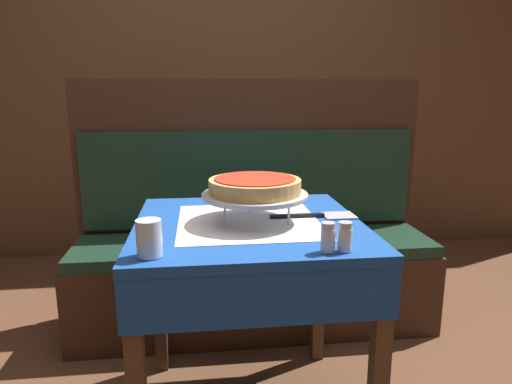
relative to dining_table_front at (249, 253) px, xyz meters
name	(u,v)px	position (x,y,z in m)	size (l,w,h in m)	color
dining_table_front	(249,253)	(0.00, 0.00, 0.00)	(0.76, 0.76, 0.76)	#194799
dining_table_rear	(256,179)	(0.20, 1.44, -0.02)	(0.61, 0.61, 0.76)	red
booth_bench	(254,256)	(0.10, 0.73, -0.29)	(1.80, 0.48, 1.25)	#3D2316
back_wall_panel	(221,90)	(0.00, 1.89, 0.55)	(6.00, 0.04, 2.40)	brown
pizza_pan_stand	(255,196)	(0.02, 0.00, 0.20)	(0.36, 0.36, 0.10)	#ADADB2
deep_dish_pizza	(255,186)	(0.02, 0.00, 0.24)	(0.31, 0.31, 0.05)	tan
pizza_server	(317,216)	(0.25, 0.03, 0.12)	(0.30, 0.10, 0.01)	#BCBCC1
water_glass_near	(149,238)	(-0.30, -0.30, 0.16)	(0.07, 0.07, 0.10)	silver
salt_shaker	(328,237)	(0.18, -0.33, 0.15)	(0.04, 0.04, 0.08)	silver
pepper_shaker	(345,237)	(0.23, -0.33, 0.15)	(0.04, 0.04, 0.08)	silver
napkin_holder	(230,188)	(-0.04, 0.34, 0.16)	(0.10, 0.05, 0.09)	#B2B2B7
condiment_caddy	(254,153)	(0.18, 1.39, 0.16)	(0.14, 0.14, 0.18)	black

